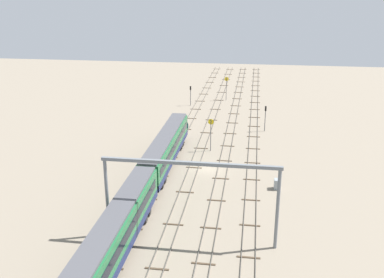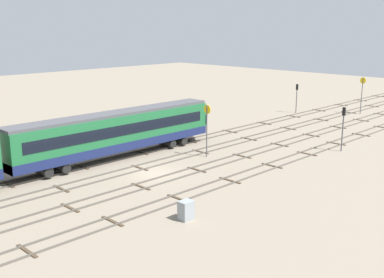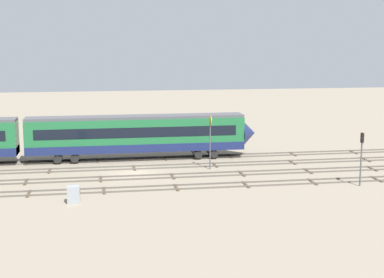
{
  "view_description": "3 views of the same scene",
  "coord_description": "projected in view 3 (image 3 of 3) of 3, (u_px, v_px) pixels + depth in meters",
  "views": [
    {
      "loc": [
        -61.31,
        -6.43,
        25.93
      ],
      "look_at": [
        4.81,
        3.2,
        2.96
      ],
      "focal_mm": 41.14,
      "sensor_mm": 36.0,
      "label": 1
    },
    {
      "loc": [
        -28.2,
        -32.81,
        13.57
      ],
      "look_at": [
        6.53,
        1.46,
        1.96
      ],
      "focal_mm": 44.62,
      "sensor_mm": 36.0,
      "label": 2
    },
    {
      "loc": [
        -3.58,
        -56.06,
        12.99
      ],
      "look_at": [
        6.07,
        1.81,
        2.99
      ],
      "focal_mm": 53.3,
      "sensor_mm": 36.0,
      "label": 3
    }
  ],
  "objects": [
    {
      "name": "track_middle",
      "position": [
        134.0,
        168.0,
        59.4
      ],
      "size": [
        180.79,
        2.4,
        0.16
      ],
      "color": "#59544C",
      "rests_on": "ground"
    },
    {
      "name": "track_second_near",
      "position": [
        137.0,
        177.0,
        55.12
      ],
      "size": [
        180.79,
        2.4,
        0.16
      ],
      "color": "#59544C",
      "rests_on": "ground"
    },
    {
      "name": "ground_plane",
      "position": [
        136.0,
        173.0,
        57.27
      ],
      "size": [
        196.79,
        196.79,
        0.0
      ],
      "primitive_type": "plane",
      "color": "gray"
    },
    {
      "name": "speed_sign_mid_trackside",
      "position": [
        210.0,
        135.0,
        58.38
      ],
      "size": [
        0.14,
        0.94,
        5.56
      ],
      "color": "#4C4C51",
      "rests_on": "ground"
    },
    {
      "name": "signal_light_trackside_departure",
      "position": [
        362.0,
        152.0,
        51.57
      ],
      "size": [
        0.31,
        0.32,
        4.93
      ],
      "color": "#4C4C51",
      "rests_on": "ground"
    },
    {
      "name": "track_with_train",
      "position": [
        132.0,
        159.0,
        63.68
      ],
      "size": [
        180.79,
        2.4,
        0.16
      ],
      "color": "#59544C",
      "rests_on": "ground"
    },
    {
      "name": "track_near_foreground",
      "position": [
        141.0,
        189.0,
        50.84
      ],
      "size": [
        180.79,
        2.4,
        0.16
      ],
      "color": "#59544C",
      "rests_on": "ground"
    },
    {
      "name": "relay_cabinet",
      "position": [
        74.0,
        195.0,
        46.48
      ],
      "size": [
        1.04,
        0.79,
        1.41
      ],
      "color": "gray",
      "rests_on": "ground"
    }
  ]
}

